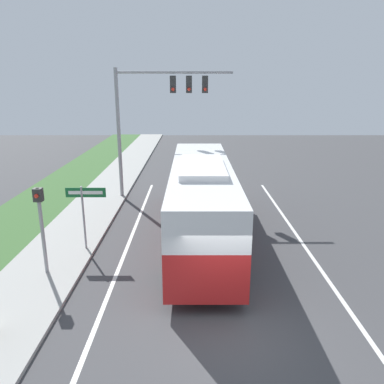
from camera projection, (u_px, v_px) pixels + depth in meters
ground_plane at (230, 330)px, 10.00m from camera, size 80.00×80.00×0.00m
lane_divider_near at (96, 330)px, 10.02m from camera, size 0.14×30.00×0.01m
lane_divider_far at (365, 330)px, 9.99m from camera, size 0.14×30.00×0.01m
bus at (203, 196)px, 15.55m from camera, size 2.58×11.53×3.41m
signal_gantry at (157, 105)px, 20.34m from camera, size 6.36×0.41×7.20m
pedestrian_signal at (43, 217)px, 12.38m from camera, size 0.28×0.34×3.10m
street_sign at (87, 205)px, 14.33m from camera, size 1.53×0.08×2.62m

